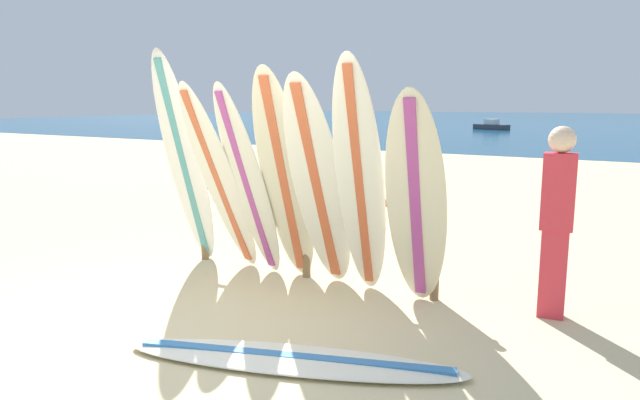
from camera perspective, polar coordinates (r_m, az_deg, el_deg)
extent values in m
plane|color=beige|center=(5.19, -15.31, -13.06)|extent=(120.00, 120.00, 0.00)
cube|color=navy|center=(61.42, 27.44, 6.77)|extent=(120.00, 80.00, 0.01)
cylinder|color=olive|center=(7.43, -11.26, -1.62)|extent=(0.09, 0.09, 1.09)
cylinder|color=olive|center=(6.54, -1.33, -2.97)|extent=(0.09, 0.09, 1.09)
cylinder|color=olive|center=(5.91, 11.22, -4.53)|extent=(0.09, 0.09, 1.09)
cylinder|color=olive|center=(6.47, -1.35, 0.43)|extent=(3.11, 0.08, 0.08)
ellipsoid|color=white|center=(7.01, -13.06, 3.68)|extent=(0.59, 0.99, 2.55)
cube|color=teal|center=(7.01, -13.06, 3.68)|extent=(0.20, 0.88, 2.35)
ellipsoid|color=white|center=(6.64, -9.74, 1.93)|extent=(0.68, 1.09, 2.19)
cube|color=#CC5933|center=(6.64, -9.74, 1.93)|extent=(0.23, 0.96, 2.02)
ellipsoid|color=silver|center=(6.37, -6.99, 1.60)|extent=(0.54, 0.96, 2.18)
cube|color=#A53F8C|center=(6.37, -6.99, 1.60)|extent=(0.16, 0.87, 2.01)
ellipsoid|color=beige|center=(6.11, -3.46, 2.02)|extent=(0.69, 1.10, 2.33)
cube|color=#CC5933|center=(6.11, -3.46, 2.02)|extent=(0.25, 0.96, 2.15)
ellipsoid|color=white|center=(5.88, -0.15, 1.36)|extent=(0.65, 1.09, 2.25)
cube|color=#CC5933|center=(5.88, -0.15, 1.36)|extent=(0.17, 0.99, 2.08)
ellipsoid|color=white|center=(5.64, 3.92, 1.80)|extent=(0.65, 1.04, 2.41)
cube|color=#CC5933|center=(5.64, 3.92, 1.80)|extent=(0.25, 0.91, 2.22)
ellipsoid|color=beige|center=(5.49, 9.35, -0.15)|extent=(0.66, 0.79, 2.10)
cube|color=#A53F8C|center=(5.49, 9.35, -0.15)|extent=(0.18, 0.69, 1.94)
ellipsoid|color=white|center=(4.60, -2.75, -15.28)|extent=(2.69, 1.33, 0.07)
cube|color=#3372B2|center=(4.60, -2.75, -15.28)|extent=(2.35, 0.85, 0.08)
cube|color=#D8333F|center=(5.79, 21.77, -6.70)|extent=(0.24, 0.18, 0.82)
cube|color=#D8333F|center=(5.63, 22.25, 0.74)|extent=(0.30, 0.21, 0.70)
sphere|color=beige|center=(5.59, 22.56, 5.47)|extent=(0.24, 0.24, 0.24)
cube|color=#333842|center=(42.06, 16.36, 6.85)|extent=(2.57, 1.72, 0.35)
cube|color=silver|center=(42.05, 16.39, 7.34)|extent=(1.04, 0.90, 0.36)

